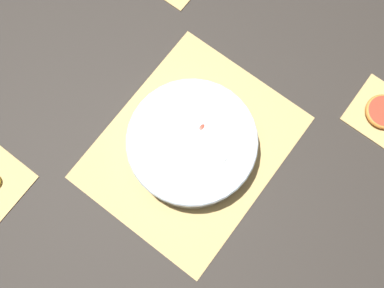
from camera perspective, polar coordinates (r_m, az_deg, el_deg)
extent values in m
plane|color=#2D2823|center=(1.01, 0.00, -0.43)|extent=(6.00, 6.00, 0.00)
cube|color=tan|center=(1.00, 0.00, -0.39)|extent=(0.45, 0.36, 0.01)
cube|color=#3D2D19|center=(0.98, -5.68, -7.58)|extent=(0.01, 0.36, 0.00)
cube|color=#3D2D19|center=(0.99, -3.37, -4.67)|extent=(0.01, 0.36, 0.00)
cube|color=#3D2D19|center=(0.99, -1.11, -1.79)|extent=(0.01, 0.36, 0.00)
cube|color=#3D2D19|center=(1.01, 1.09, 1.04)|extent=(0.01, 0.36, 0.00)
cube|color=#3D2D19|center=(1.02, 3.24, 3.78)|extent=(0.01, 0.36, 0.00)
cube|color=#3D2D19|center=(1.04, 5.32, 6.42)|extent=(0.01, 0.36, 0.00)
cube|color=tan|center=(1.11, 22.99, 3.65)|extent=(0.14, 0.14, 0.01)
cube|color=#3D2D19|center=(1.10, 22.45, 2.78)|extent=(0.00, 0.14, 0.00)
cube|color=#3D2D19|center=(1.07, -22.47, -2.78)|extent=(0.00, 0.14, 0.00)
cylinder|color=silver|center=(0.97, 0.00, 0.09)|extent=(0.28, 0.28, 0.06)
torus|color=silver|center=(0.95, 0.00, 0.44)|extent=(0.28, 0.28, 0.01)
cylinder|color=beige|center=(0.96, -5.70, -2.10)|extent=(0.03, 0.03, 0.01)
cylinder|color=beige|center=(0.95, -2.89, -2.27)|extent=(0.03, 0.03, 0.01)
cylinder|color=beige|center=(0.94, 0.03, -5.36)|extent=(0.03, 0.03, 0.01)
cylinder|color=beige|center=(0.97, -5.10, 1.95)|extent=(0.03, 0.03, 0.01)
cylinder|color=beige|center=(0.95, -0.74, -0.82)|extent=(0.03, 0.03, 0.01)
cylinder|color=beige|center=(0.98, -3.52, 4.72)|extent=(0.03, 0.03, 0.01)
cylinder|color=beige|center=(0.96, 4.85, -0.34)|extent=(0.03, 0.03, 0.01)
cylinder|color=beige|center=(1.00, 3.80, 5.21)|extent=(0.03, 0.03, 0.01)
cylinder|color=beige|center=(0.99, -2.18, 2.47)|extent=(0.03, 0.03, 0.01)
cylinder|color=beige|center=(0.94, -2.01, -3.69)|extent=(0.03, 0.03, 0.01)
cube|color=white|center=(0.97, -2.06, -1.15)|extent=(0.02, 0.02, 0.02)
cube|color=white|center=(0.97, -3.23, 0.41)|extent=(0.02, 0.02, 0.02)
cube|color=white|center=(0.95, 1.85, -0.83)|extent=(0.03, 0.03, 0.03)
cube|color=white|center=(0.97, -4.37, -1.87)|extent=(0.02, 0.02, 0.02)
cube|color=white|center=(0.99, 4.93, 3.55)|extent=(0.03, 0.03, 0.03)
cube|color=white|center=(0.96, 3.97, -4.06)|extent=(0.02, 0.02, 0.02)
cube|color=white|center=(0.99, 0.56, 3.40)|extent=(0.03, 0.03, 0.03)
cube|color=white|center=(0.98, -1.05, -2.74)|extent=(0.03, 0.03, 0.03)
cube|color=white|center=(0.94, 3.73, -1.74)|extent=(0.02, 0.02, 0.02)
ellipsoid|color=red|center=(0.96, -0.42, 2.05)|extent=(0.03, 0.01, 0.01)
ellipsoid|color=#F9A338|center=(0.97, 1.01, -3.26)|extent=(0.03, 0.02, 0.02)
ellipsoid|color=red|center=(0.96, 1.11, 2.16)|extent=(0.03, 0.02, 0.01)
ellipsoid|color=red|center=(0.96, 4.25, 2.27)|extent=(0.03, 0.02, 0.02)
cylinder|color=red|center=(1.11, 23.17, 3.79)|extent=(0.07, 0.07, 0.01)
torus|color=orange|center=(1.11, 23.17, 3.79)|extent=(0.08, 0.08, 0.01)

